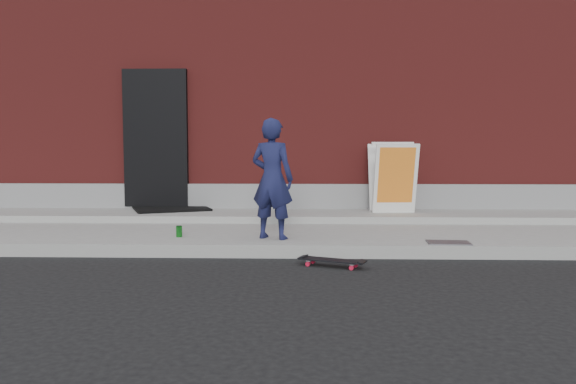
{
  "coord_description": "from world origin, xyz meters",
  "views": [
    {
      "loc": [
        -0.15,
        -6.24,
        1.25
      ],
      "look_at": [
        -0.36,
        0.8,
        0.69
      ],
      "focal_mm": 35.0,
      "sensor_mm": 36.0,
      "label": 1
    }
  ],
  "objects_px": {
    "skateboard": "(332,261)",
    "pizza_sign": "(393,177)",
    "child": "(272,179)",
    "soda_can": "(179,231)"
  },
  "relations": [
    {
      "from": "pizza_sign",
      "to": "child",
      "type": "bearing_deg",
      "value": -131.28
    },
    {
      "from": "skateboard",
      "to": "child",
      "type": "bearing_deg",
      "value": 127.14
    },
    {
      "from": "skateboard",
      "to": "pizza_sign",
      "type": "xyz_separation_m",
      "value": [
        1.07,
        2.89,
        0.73
      ]
    },
    {
      "from": "pizza_sign",
      "to": "soda_can",
      "type": "height_order",
      "value": "pizza_sign"
    },
    {
      "from": "child",
      "to": "skateboard",
      "type": "distance_m",
      "value": 1.38
    },
    {
      "from": "skateboard",
      "to": "pizza_sign",
      "type": "bearing_deg",
      "value": 69.58
    },
    {
      "from": "child",
      "to": "skateboard",
      "type": "xyz_separation_m",
      "value": [
        0.68,
        -0.89,
        -0.81
      ]
    },
    {
      "from": "skateboard",
      "to": "soda_can",
      "type": "bearing_deg",
      "value": 151.83
    },
    {
      "from": "skateboard",
      "to": "soda_can",
      "type": "xyz_separation_m",
      "value": [
        -1.83,
        0.98,
        0.15
      ]
    },
    {
      "from": "child",
      "to": "soda_can",
      "type": "distance_m",
      "value": 1.33
    }
  ]
}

